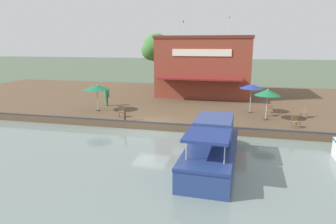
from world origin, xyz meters
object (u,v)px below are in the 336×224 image
object	(u,v)px
patio_umbrella_by_entrance	(251,86)
patio_umbrella_mid_patio_right	(268,92)
cafe_chair_under_first_umbrella	(295,121)
tree_upstream_bank	(155,49)
cafe_chair_back_row_seat	(122,111)
mooring_post	(125,114)
cafe_chair_beside_entrance	(304,112)
motorboat_far_downstream	(213,146)
patio_umbrella_near_quay_edge	(97,87)
waterfront_restaurant	(205,66)
cafe_chair_far_corner_seat	(270,110)
person_near_entrance	(107,95)

from	to	relation	value
patio_umbrella_by_entrance	patio_umbrella_mid_patio_right	size ratio (longest dim) A/B	1.03
cafe_chair_under_first_umbrella	tree_upstream_bank	world-z (taller)	tree_upstream_bank
patio_umbrella_mid_patio_right	cafe_chair_back_row_seat	distance (m)	11.44
mooring_post	tree_upstream_bank	xyz separation A→B (m)	(-18.64, -2.76, 4.57)
cafe_chair_beside_entrance	motorboat_far_downstream	xyz separation A→B (m)	(9.50, -6.36, -0.11)
patio_umbrella_near_quay_edge	motorboat_far_downstream	bearing A→B (deg)	53.17
cafe_chair_beside_entrance	motorboat_far_downstream	bearing A→B (deg)	-33.78
motorboat_far_downstream	mooring_post	bearing A→B (deg)	-126.52
waterfront_restaurant	cafe_chair_under_first_umbrella	world-z (taller)	waterfront_restaurant
patio_umbrella_mid_patio_right	tree_upstream_bank	bearing A→B (deg)	-140.15
patio_umbrella_near_quay_edge	motorboat_far_downstream	size ratio (longest dim) A/B	0.29
patio_umbrella_near_quay_edge	cafe_chair_far_corner_seat	world-z (taller)	patio_umbrella_near_quay_edge
patio_umbrella_mid_patio_right	mooring_post	bearing A→B (deg)	-75.18
waterfront_restaurant	tree_upstream_bank	size ratio (longest dim) A/B	1.45
patio_umbrella_near_quay_edge	mooring_post	xyz separation A→B (m)	(2.73, 3.57, -1.56)
patio_umbrella_by_entrance	person_near_entrance	bearing A→B (deg)	-89.53
waterfront_restaurant	person_near_entrance	size ratio (longest dim) A/B	6.00
motorboat_far_downstream	patio_umbrella_mid_patio_right	bearing A→B (deg)	157.39
cafe_chair_far_corner_seat	cafe_chair_under_first_umbrella	bearing A→B (deg)	24.24
cafe_chair_beside_entrance	motorboat_far_downstream	size ratio (longest dim) A/B	0.11
patio_umbrella_mid_patio_right	cafe_chair_far_corner_seat	size ratio (longest dim) A/B	2.83
person_near_entrance	waterfront_restaurant	bearing A→B (deg)	136.38
waterfront_restaurant	motorboat_far_downstream	size ratio (longest dim) A/B	1.27
patio_umbrella_near_quay_edge	mooring_post	size ratio (longest dim) A/B	2.36
patio_umbrella_near_quay_edge	cafe_chair_far_corner_seat	bearing A→B (deg)	95.57
motorboat_far_downstream	waterfront_restaurant	bearing A→B (deg)	-172.00
cafe_chair_beside_entrance	tree_upstream_bank	distance (m)	22.21
cafe_chair_under_first_umbrella	motorboat_far_downstream	size ratio (longest dim) A/B	0.11
cafe_chair_beside_entrance	tree_upstream_bank	size ratio (longest dim) A/B	0.12
cafe_chair_back_row_seat	person_near_entrance	xyz separation A→B (m)	(-3.76, -2.98, 0.59)
person_near_entrance	mooring_post	xyz separation A→B (m)	(4.88, 3.69, -0.57)
patio_umbrella_mid_patio_right	person_near_entrance	size ratio (longest dim) A/B	1.41
patio_umbrella_by_entrance	patio_umbrella_mid_patio_right	bearing A→B (deg)	26.96
cafe_chair_back_row_seat	motorboat_far_downstream	world-z (taller)	motorboat_far_downstream
waterfront_restaurant	cafe_chair_far_corner_seat	bearing A→B (deg)	34.36
cafe_chair_far_corner_seat	tree_upstream_bank	world-z (taller)	tree_upstream_bank
patio_umbrella_near_quay_edge	cafe_chair_back_row_seat	bearing A→B (deg)	60.55
mooring_post	tree_upstream_bank	bearing A→B (deg)	-171.58
patio_umbrella_near_quay_edge	waterfront_restaurant	bearing A→B (deg)	143.09
cafe_chair_beside_entrance	cafe_chair_back_row_seat	bearing A→B (deg)	-77.70
cafe_chair_beside_entrance	person_near_entrance	size ratio (longest dim) A/B	0.50
cafe_chair_under_first_umbrella	tree_upstream_bank	distance (m)	23.67
patio_umbrella_mid_patio_right	cafe_chair_far_corner_seat	distance (m)	2.18
cafe_chair_beside_entrance	cafe_chair_far_corner_seat	bearing A→B (deg)	-88.29
patio_umbrella_by_entrance	cafe_chair_back_row_seat	xyz separation A→B (m)	(3.87, -10.08, -1.77)
waterfront_restaurant	patio_umbrella_near_quay_edge	bearing A→B (deg)	-36.91
patio_umbrella_near_quay_edge	cafe_chair_under_first_umbrella	world-z (taller)	patio_umbrella_near_quay_edge
patio_umbrella_near_quay_edge	person_near_entrance	bearing A→B (deg)	-176.76
waterfront_restaurant	cafe_chair_back_row_seat	world-z (taller)	waterfront_restaurant
patio_umbrella_mid_patio_right	cafe_chair_under_first_umbrella	size ratio (longest dim) A/B	2.83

